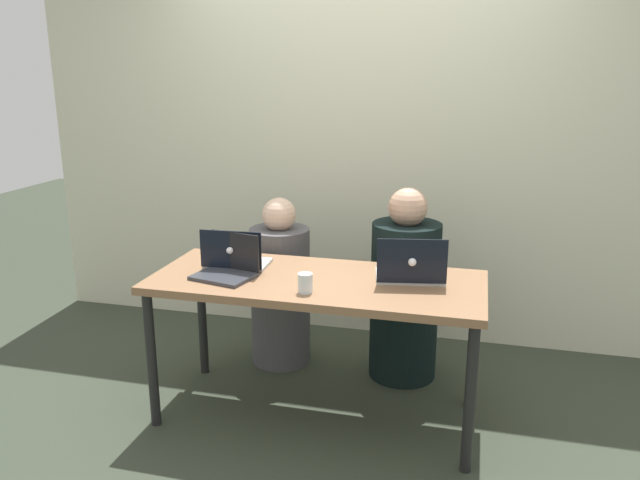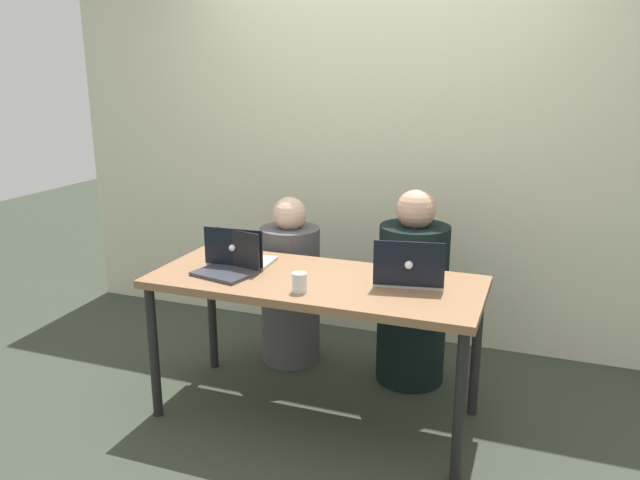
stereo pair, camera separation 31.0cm
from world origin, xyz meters
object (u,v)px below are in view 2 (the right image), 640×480
laptop_front_left (229,264)px  laptop_back_left (240,256)px  water_glass_center (299,284)px  person_on_left (291,289)px  laptop_back_right (409,274)px  person_on_right (412,298)px

laptop_front_left → laptop_back_left: bearing=108.7°
water_glass_center → person_on_left: bearing=116.0°
laptop_back_right → water_glass_center: bearing=21.6°
laptop_front_left → person_on_right: bearing=50.9°
laptop_back_left → laptop_back_right: laptop_back_right is taller
person_on_right → laptop_front_left: 1.08m
laptop_back_left → laptop_front_left: bearing=92.6°
person_on_left → laptop_back_left: 0.61m
laptop_back_left → laptop_front_left: (0.01, -0.15, -0.00)m
person_on_right → laptop_front_left: person_on_right is taller
person_on_left → laptop_back_left: (-0.08, -0.49, 0.34)m
laptop_back_left → laptop_front_left: 0.15m
person_on_right → laptop_back_right: (0.08, -0.49, 0.31)m
laptop_back_right → water_glass_center: laptop_back_right is taller
laptop_back_right → water_glass_center: 0.54m
person_on_left → person_on_right: (0.75, 0.00, 0.04)m
laptop_back_left → person_on_right: bearing=-152.5°
person_on_left → person_on_right: size_ratio=0.92×
water_glass_center → laptop_front_left: bearing=163.5°
person_on_right → laptop_back_right: bearing=98.9°
person_on_right → person_on_left: bearing=-0.1°
person_on_left → laptop_back_left: person_on_left is taller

